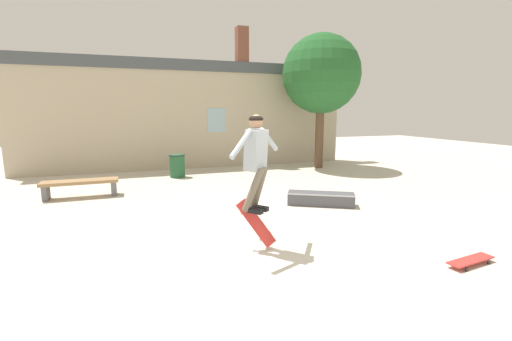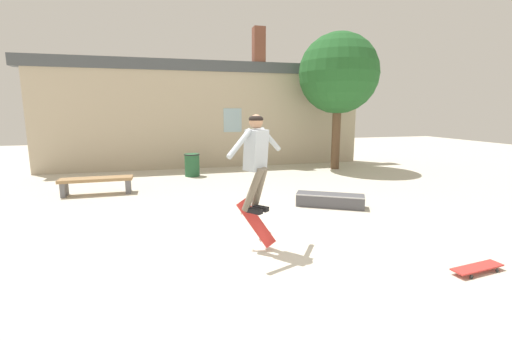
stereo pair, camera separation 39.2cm
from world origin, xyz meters
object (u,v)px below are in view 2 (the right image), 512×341
at_px(skate_ledge, 330,200).
at_px(park_bench, 97,182).
at_px(tree_right, 338,74).
at_px(skater, 256,155).
at_px(skateboard_resting, 477,267).
at_px(trash_bin, 192,164).
at_px(skateboard_flipping, 256,223).

bearing_deg(skate_ledge, park_bench, -176.61).
relative_size(tree_right, skate_ledge, 3.22).
relative_size(park_bench, skater, 1.20).
distance_m(skater, skateboard_resting, 3.46).
height_order(tree_right, skateboard_resting, tree_right).
bearing_deg(trash_bin, skate_ledge, -58.61).
distance_m(park_bench, skateboard_flipping, 5.54).
height_order(trash_bin, skater, skater).
distance_m(tree_right, park_bench, 8.85).
xyz_separation_m(tree_right, skate_ledge, (-2.59, -4.71, -3.34)).
bearing_deg(park_bench, skateboard_flipping, -56.51).
distance_m(skater, skateboard_flipping, 1.09).
distance_m(park_bench, skateboard_resting, 8.48).
xyz_separation_m(skater, skateboard_resting, (2.73, -1.55, -1.46)).
relative_size(skate_ledge, trash_bin, 2.03).
xyz_separation_m(tree_right, skateboard_resting, (-2.14, -8.20, -3.42)).
bearing_deg(tree_right, skateboard_resting, -104.61).
bearing_deg(skater, park_bench, 175.40).
bearing_deg(skater, skateboard_flipping, -177.12).
xyz_separation_m(skateboard_flipping, skateboard_resting, (2.73, -1.55, -0.36)).
bearing_deg(park_bench, trash_bin, 35.10).
bearing_deg(skater, skate_ledge, 91.33).
xyz_separation_m(trash_bin, skateboard_flipping, (0.50, -6.49, 0.03)).
height_order(park_bench, skate_ledge, park_bench).
height_order(skate_ledge, skater, skater).
relative_size(tree_right, trash_bin, 6.54).
bearing_deg(skate_ledge, trash_bin, 150.78).
height_order(tree_right, trash_bin, tree_right).
bearing_deg(skate_ledge, skateboard_resting, -53.21).
bearing_deg(park_bench, tree_right, 13.58).
relative_size(trash_bin, skater, 0.50).
bearing_deg(skater, skateboard_resting, 21.33).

